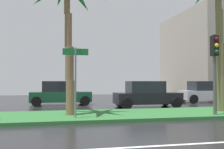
{
  "coord_description": "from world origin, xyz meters",
  "views": [
    {
      "loc": [
        -1.09,
        -4.69,
        1.7
      ],
      "look_at": [
        2.59,
        11.67,
        2.13
      ],
      "focal_mm": 43.1,
      "sensor_mm": 36.0,
      "label": 1
    }
  ],
  "objects_px": {
    "traffic_signal_median_right": "(215,59)",
    "car_in_traffic_fourth": "(206,92)",
    "street_name_sign": "(75,73)",
    "car_in_traffic_second": "(60,94)",
    "car_in_traffic_third": "(147,95)"
  },
  "relations": [
    {
      "from": "car_in_traffic_third",
      "to": "car_in_traffic_fourth",
      "type": "xyz_separation_m",
      "value": [
        6.15,
        2.9,
        0.0
      ]
    },
    {
      "from": "street_name_sign",
      "to": "car_in_traffic_fourth",
      "type": "distance_m",
      "value": 14.0
    },
    {
      "from": "traffic_signal_median_right",
      "to": "car_in_traffic_fourth",
      "type": "bearing_deg",
      "value": 60.5
    },
    {
      "from": "car_in_traffic_third",
      "to": "car_in_traffic_second",
      "type": "bearing_deg",
      "value": 152.07
    },
    {
      "from": "traffic_signal_median_right",
      "to": "street_name_sign",
      "type": "distance_m",
      "value": 6.53
    },
    {
      "from": "car_in_traffic_third",
      "to": "car_in_traffic_fourth",
      "type": "distance_m",
      "value": 6.81
    },
    {
      "from": "street_name_sign",
      "to": "car_in_traffic_second",
      "type": "bearing_deg",
      "value": 92.71
    },
    {
      "from": "car_in_traffic_second",
      "to": "car_in_traffic_fourth",
      "type": "relative_size",
      "value": 1.0
    },
    {
      "from": "traffic_signal_median_right",
      "to": "car_in_traffic_fourth",
      "type": "relative_size",
      "value": 0.88
    },
    {
      "from": "street_name_sign",
      "to": "car_in_traffic_second",
      "type": "relative_size",
      "value": 0.7
    },
    {
      "from": "street_name_sign",
      "to": "traffic_signal_median_right",
      "type": "bearing_deg",
      "value": -2.61
    },
    {
      "from": "street_name_sign",
      "to": "car_in_traffic_fourth",
      "type": "bearing_deg",
      "value": 35.96
    },
    {
      "from": "traffic_signal_median_right",
      "to": "street_name_sign",
      "type": "relative_size",
      "value": 1.26
    },
    {
      "from": "traffic_signal_median_right",
      "to": "car_in_traffic_second",
      "type": "relative_size",
      "value": 0.88
    },
    {
      "from": "car_in_traffic_third",
      "to": "car_in_traffic_fourth",
      "type": "height_order",
      "value": "same"
    }
  ]
}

